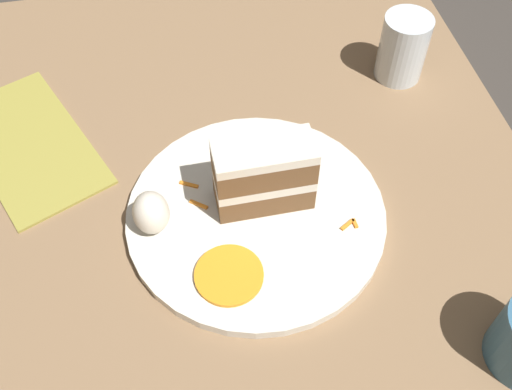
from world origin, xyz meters
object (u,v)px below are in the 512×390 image
object	(u,v)px
cream_dollop	(151,213)
plate	(256,215)
drinking_glass	(402,51)
orange_garnish	(230,275)
cake_slice	(264,175)
menu_card	(30,144)

from	to	relation	value
cream_dollop	plate	bearing A→B (deg)	88.58
drinking_glass	cream_dollop	bearing A→B (deg)	-60.74
cream_dollop	drinking_glass	size ratio (longest dim) A/B	0.56
orange_garnish	drinking_glass	xyz separation A→B (m)	(-0.29, 0.29, 0.02)
plate	drinking_glass	distance (m)	0.32
orange_garnish	plate	bearing A→B (deg)	150.66
orange_garnish	drinking_glass	distance (m)	0.41
plate	cake_slice	size ratio (longest dim) A/B	2.71
cream_dollop	orange_garnish	xyz separation A→B (m)	(0.08, 0.07, -0.02)
plate	drinking_glass	xyz separation A→B (m)	(-0.21, 0.25, 0.03)
cake_slice	orange_garnish	world-z (taller)	cake_slice
cream_dollop	orange_garnish	bearing A→B (deg)	42.52
drinking_glass	orange_garnish	bearing A→B (deg)	-45.54
menu_card	cream_dollop	bearing A→B (deg)	-72.77
cake_slice	menu_card	bearing A→B (deg)	-119.53
orange_garnish	drinking_glass	size ratio (longest dim) A/B	0.80
cream_dollop	menu_card	xyz separation A→B (m)	(-0.17, -0.15, -0.04)
plate	menu_card	distance (m)	0.32
cake_slice	orange_garnish	size ratio (longest dim) A/B	1.49
cream_dollop	drinking_glass	distance (m)	0.42
cake_slice	cream_dollop	bearing A→B (deg)	-84.70
cream_dollop	menu_card	distance (m)	0.23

